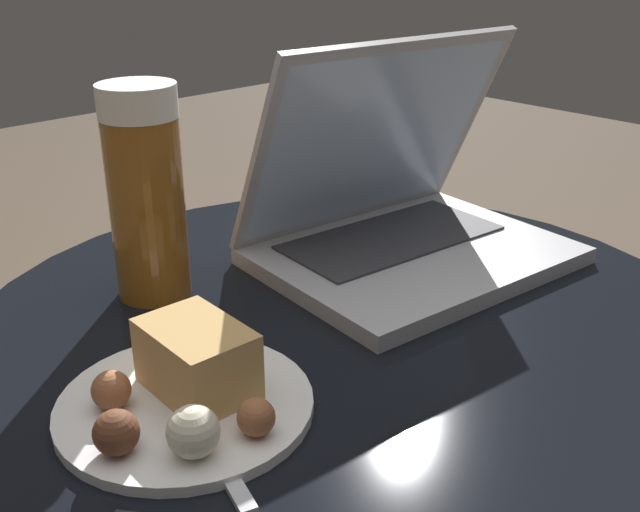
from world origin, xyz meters
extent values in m
cylinder|color=black|center=(0.00, 0.00, 0.49)|extent=(0.73, 0.73, 0.02)
cube|color=white|center=(-0.19, -0.02, 0.50)|extent=(0.17, 0.14, 0.00)
cube|color=#B2B2B7|center=(0.15, 0.04, 0.50)|extent=(0.35, 0.28, 0.02)
cube|color=#333338|center=(0.15, 0.08, 0.51)|extent=(0.26, 0.15, 0.00)
cube|color=#B2B2B7|center=(0.15, 0.11, 0.62)|extent=(0.33, 0.14, 0.23)
cube|color=silver|center=(0.15, 0.11, 0.62)|extent=(0.31, 0.13, 0.20)
cylinder|color=brown|center=(-0.10, 0.18, 0.59)|extent=(0.07, 0.07, 0.18)
cylinder|color=white|center=(-0.10, 0.18, 0.69)|extent=(0.08, 0.08, 0.03)
cylinder|color=white|center=(-0.20, -0.02, 0.50)|extent=(0.20, 0.20, 0.01)
cube|color=tan|center=(-0.18, -0.01, 0.53)|extent=(0.07, 0.09, 0.06)
sphere|color=brown|center=(-0.27, -0.04, 0.52)|extent=(0.03, 0.03, 0.03)
sphere|color=#9E5B38|center=(-0.24, 0.01, 0.52)|extent=(0.03, 0.03, 0.03)
sphere|color=#9E5B38|center=(-0.18, -0.09, 0.52)|extent=(0.03, 0.03, 0.03)
sphere|color=beige|center=(-0.23, -0.08, 0.52)|extent=(0.04, 0.04, 0.04)
cube|color=silver|center=(-0.22, -0.09, 0.50)|extent=(0.05, 0.11, 0.01)
cube|color=silver|center=(-0.19, -0.01, 0.50)|extent=(0.04, 0.05, 0.01)
camera|label=1|loc=(-0.46, -0.44, 0.84)|focal=42.00mm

